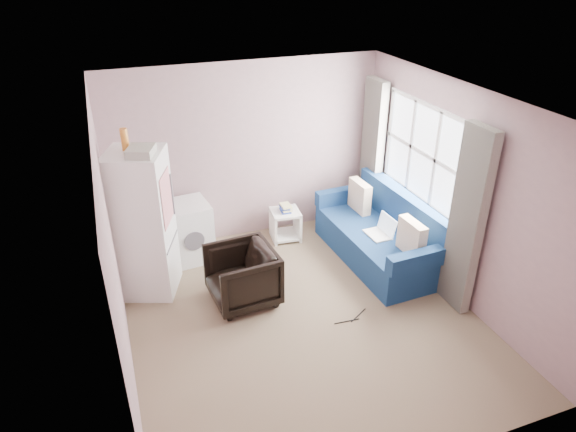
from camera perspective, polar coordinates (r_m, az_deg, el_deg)
name	(u,v)px	position (r m, az deg, el deg)	size (l,w,h in m)	color
room	(305,220)	(5.34, 1.90, -0.45)	(3.84, 4.24, 2.54)	#816C54
armchair	(242,273)	(6.06, -5.13, -6.37)	(0.74, 0.70, 0.76)	black
fridge	(143,224)	(6.20, -15.76, -0.82)	(0.80, 0.80, 2.05)	white
washing_machine	(188,230)	(6.96, -11.06, -1.57)	(0.63, 0.63, 0.81)	white
side_table	(285,222)	(7.37, -0.30, -0.73)	(0.44, 0.44, 0.54)	white
sofa	(382,236)	(6.99, 10.42, -2.20)	(1.01, 2.07, 0.91)	navy
window_dressing	(413,183)	(6.72, 13.73, 3.57)	(0.17, 2.62, 2.18)	white
floor_cables	(353,318)	(6.03, 7.19, -11.20)	(0.46, 0.17, 0.01)	black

